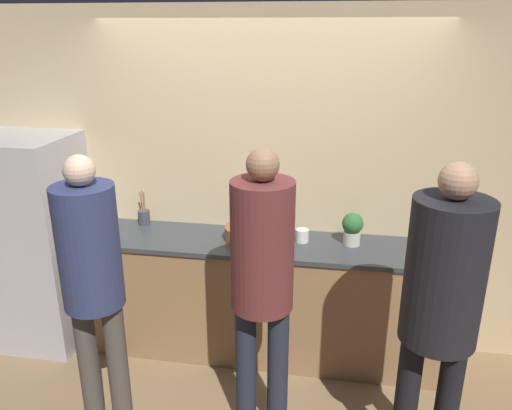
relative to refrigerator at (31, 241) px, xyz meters
name	(u,v)px	position (x,y,z in m)	size (l,w,h in m)	color
ground_plane	(253,375)	(1.83, -0.25, -0.84)	(14.00, 14.00, 0.00)	#8C704C
wall_back	(267,184)	(1.83, 0.36, 0.46)	(5.20, 0.06, 2.60)	#D6BC8C
counter	(260,297)	(1.83, 0.08, -0.37)	(2.68, 0.60, 0.95)	#9E754C
refrigerator	(31,241)	(0.00, 0.00, 0.00)	(0.78, 0.71, 1.68)	#B7B7BC
person_left	(92,271)	(0.96, -0.82, 0.23)	(0.36, 0.36, 1.78)	#4C4742
person_center	(262,271)	(1.96, -0.71, 0.27)	(0.36, 0.36, 1.83)	#232838
person_right	(442,297)	(2.92, -0.89, 0.30)	(0.40, 0.40, 1.85)	black
fruit_bowl	(246,233)	(1.72, 0.08, 0.16)	(0.32, 0.32, 0.15)	brown
utensil_crock	(144,216)	(0.86, 0.25, 0.17)	(0.09, 0.09, 0.27)	#3D424C
bottle_clear	(290,239)	(2.05, -0.01, 0.17)	(0.06, 0.06, 0.16)	silver
cup_black	(279,228)	(1.95, 0.25, 0.15)	(0.09, 0.09, 0.08)	#28282D
cup_white	(302,236)	(2.13, 0.11, 0.15)	(0.09, 0.09, 0.10)	white
potted_plant	(352,228)	(2.49, 0.13, 0.24)	(0.15, 0.15, 0.24)	beige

